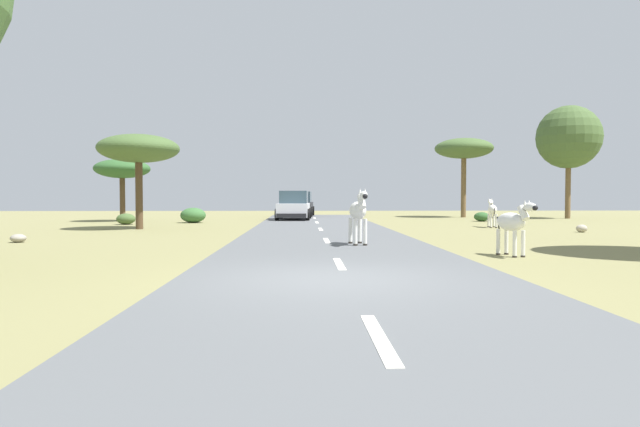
{
  "coord_description": "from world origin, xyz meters",
  "views": [
    {
      "loc": [
        -0.49,
        -9.45,
        1.48
      ],
      "look_at": [
        0.1,
        9.07,
        0.88
      ],
      "focal_mm": 30.74,
      "sensor_mm": 36.0,
      "label": 1
    }
  ],
  "objects_px": {
    "tree_6": "(569,137)",
    "zebra_1": "(492,210)",
    "bush_0": "(193,215)",
    "tree_0": "(139,149)",
    "rock_0": "(18,238)",
    "bush_1": "(126,219)",
    "car_1": "(299,205)",
    "zebra_0": "(358,211)",
    "zebra_2": "(513,223)",
    "bush_2": "(482,217)",
    "car_0": "(294,206)",
    "tree_3": "(464,149)",
    "rock_1": "(582,228)",
    "tree_4": "(122,169)"
  },
  "relations": [
    {
      "from": "zebra_0",
      "to": "bush_0",
      "type": "xyz_separation_m",
      "value": [
        -7.67,
        14.37,
        -0.61
      ]
    },
    {
      "from": "rock_0",
      "to": "tree_3",
      "type": "bearing_deg",
      "value": 44.53
    },
    {
      "from": "car_1",
      "to": "bush_0",
      "type": "xyz_separation_m",
      "value": [
        -5.79,
        -8.69,
        -0.43
      ]
    },
    {
      "from": "zebra_1",
      "to": "tree_0",
      "type": "distance_m",
      "value": 16.4
    },
    {
      "from": "tree_6",
      "to": "rock_1",
      "type": "relative_size",
      "value": 16.56
    },
    {
      "from": "bush_0",
      "to": "rock_1",
      "type": "relative_size",
      "value": 3.11
    },
    {
      "from": "tree_4",
      "to": "bush_0",
      "type": "height_order",
      "value": "tree_4"
    },
    {
      "from": "zebra_2",
      "to": "rock_0",
      "type": "relative_size",
      "value": 2.98
    },
    {
      "from": "tree_3",
      "to": "tree_6",
      "type": "height_order",
      "value": "tree_6"
    },
    {
      "from": "zebra_1",
      "to": "rock_0",
      "type": "relative_size",
      "value": 3.04
    },
    {
      "from": "car_0",
      "to": "rock_1",
      "type": "distance_m",
      "value": 16.57
    },
    {
      "from": "car_0",
      "to": "bush_1",
      "type": "bearing_deg",
      "value": 32.03
    },
    {
      "from": "car_1",
      "to": "bush_1",
      "type": "distance_m",
      "value": 13.73
    },
    {
      "from": "car_1",
      "to": "bush_0",
      "type": "height_order",
      "value": "car_1"
    },
    {
      "from": "tree_3",
      "to": "tree_6",
      "type": "bearing_deg",
      "value": -19.77
    },
    {
      "from": "bush_1",
      "to": "bush_2",
      "type": "height_order",
      "value": "bush_1"
    },
    {
      "from": "tree_0",
      "to": "tree_6",
      "type": "height_order",
      "value": "tree_6"
    },
    {
      "from": "car_0",
      "to": "tree_0",
      "type": "height_order",
      "value": "tree_0"
    },
    {
      "from": "tree_6",
      "to": "bush_0",
      "type": "relative_size",
      "value": 5.33
    },
    {
      "from": "car_0",
      "to": "car_1",
      "type": "height_order",
      "value": "same"
    },
    {
      "from": "bush_2",
      "to": "zebra_2",
      "type": "bearing_deg",
      "value": -106.12
    },
    {
      "from": "car_1",
      "to": "tree_6",
      "type": "xyz_separation_m",
      "value": [
        17.62,
        -3.71,
        4.45
      ]
    },
    {
      "from": "tree_0",
      "to": "rock_0",
      "type": "bearing_deg",
      "value": -104.51
    },
    {
      "from": "car_1",
      "to": "bush_2",
      "type": "distance_m",
      "value": 13.08
    },
    {
      "from": "zebra_1",
      "to": "zebra_2",
      "type": "relative_size",
      "value": 1.02
    },
    {
      "from": "car_0",
      "to": "tree_6",
      "type": "distance_m",
      "value": 18.56
    },
    {
      "from": "car_0",
      "to": "tree_0",
      "type": "xyz_separation_m",
      "value": [
        -6.74,
        -8.81,
        2.7
      ]
    },
    {
      "from": "tree_0",
      "to": "bush_2",
      "type": "relative_size",
      "value": 4.68
    },
    {
      "from": "zebra_0",
      "to": "rock_1",
      "type": "bearing_deg",
      "value": -154.64
    },
    {
      "from": "tree_6",
      "to": "zebra_1",
      "type": "bearing_deg",
      "value": -130.46
    },
    {
      "from": "tree_4",
      "to": "zebra_1",
      "type": "bearing_deg",
      "value": -19.35
    },
    {
      "from": "car_0",
      "to": "rock_1",
      "type": "relative_size",
      "value": 9.93
    },
    {
      "from": "bush_0",
      "to": "bush_2",
      "type": "height_order",
      "value": "bush_0"
    },
    {
      "from": "zebra_1",
      "to": "bush_0",
      "type": "distance_m",
      "value": 15.74
    },
    {
      "from": "car_1",
      "to": "tree_4",
      "type": "xyz_separation_m",
      "value": [
        -10.23,
        -6.87,
        2.18
      ]
    },
    {
      "from": "zebra_2",
      "to": "tree_6",
      "type": "xyz_separation_m",
      "value": [
        12.24,
        22.12,
        4.48
      ]
    },
    {
      "from": "tree_3",
      "to": "bush_1",
      "type": "relative_size",
      "value": 5.71
    },
    {
      "from": "bush_1",
      "to": "rock_1",
      "type": "height_order",
      "value": "bush_1"
    },
    {
      "from": "tree_4",
      "to": "bush_2",
      "type": "distance_m",
      "value": 21.08
    },
    {
      "from": "tree_3",
      "to": "zebra_1",
      "type": "bearing_deg",
      "value": -100.47
    },
    {
      "from": "car_1",
      "to": "rock_1",
      "type": "relative_size",
      "value": 9.98
    },
    {
      "from": "bush_1",
      "to": "car_1",
      "type": "bearing_deg",
      "value": 49.49
    },
    {
      "from": "zebra_0",
      "to": "zebra_2",
      "type": "xyz_separation_m",
      "value": [
        3.51,
        -2.76,
        -0.2
      ]
    },
    {
      "from": "bush_1",
      "to": "rock_0",
      "type": "relative_size",
      "value": 2.0
    },
    {
      "from": "zebra_2",
      "to": "car_1",
      "type": "height_order",
      "value": "car_1"
    },
    {
      "from": "tree_6",
      "to": "bush_2",
      "type": "xyz_separation_m",
      "value": [
        -6.96,
        -3.86,
        -5.03
      ]
    },
    {
      "from": "zebra_0",
      "to": "car_0",
      "type": "distance_m",
      "value": 17.58
    },
    {
      "from": "zebra_2",
      "to": "rock_1",
      "type": "xyz_separation_m",
      "value": [
        6.21,
        8.67,
        -0.67
      ]
    },
    {
      "from": "car_0",
      "to": "rock_0",
      "type": "distance_m",
      "value": 17.89
    },
    {
      "from": "car_0",
      "to": "rock_1",
      "type": "xyz_separation_m",
      "value": [
        11.89,
        -11.53,
        -0.69
      ]
    }
  ]
}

